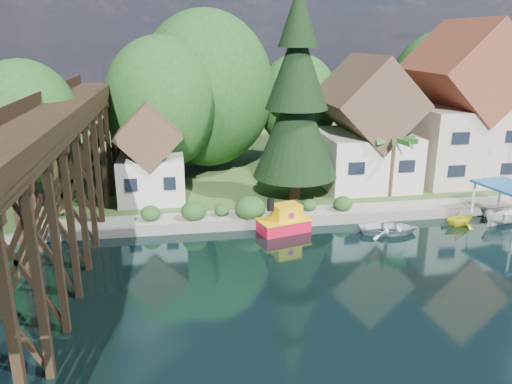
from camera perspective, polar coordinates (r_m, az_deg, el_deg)
ground at (r=28.78m, az=10.11°, el=-9.48°), size 140.00×140.00×0.00m
bank at (r=60.16m, az=-0.46°, el=5.24°), size 140.00×52.00×0.50m
seawall at (r=36.86m, az=11.99°, el=-2.96°), size 60.00×0.40×0.62m
promenade at (r=38.65m, az=14.10°, el=-1.80°), size 50.00×2.60×0.06m
trestle_bridge at (r=31.05m, az=-22.03°, el=2.07°), size 4.12×44.18×9.30m
house_left at (r=43.88m, az=12.35°, el=6.81°), size 7.64×8.64×11.02m
house_center at (r=48.13m, az=22.37°, el=8.36°), size 8.65×9.18×13.89m
shed at (r=39.72m, az=-11.95°, el=3.82°), size 5.09×5.40×7.85m
bg_trees at (r=46.80m, az=3.18°, el=10.48°), size 49.90×13.30×10.57m
shrubs at (r=35.62m, az=-1.68°, el=-1.71°), size 15.76×2.47×1.70m
conifer at (r=38.01m, az=4.66°, el=10.29°), size 6.52×6.52×16.05m
palm_tree at (r=40.77m, az=15.44°, el=5.61°), size 3.90×3.90×5.16m
tugboat at (r=34.32m, az=3.25°, el=-3.32°), size 3.90×2.80×2.55m
boat_white_a at (r=35.33m, az=14.96°, el=-3.89°), size 4.38×3.41×0.83m
boat_canopy at (r=39.68m, az=26.73°, el=-1.62°), size 3.81×4.93×2.86m
boat_yellow at (r=38.26m, az=22.34°, el=-2.62°), size 2.82×2.55×1.30m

